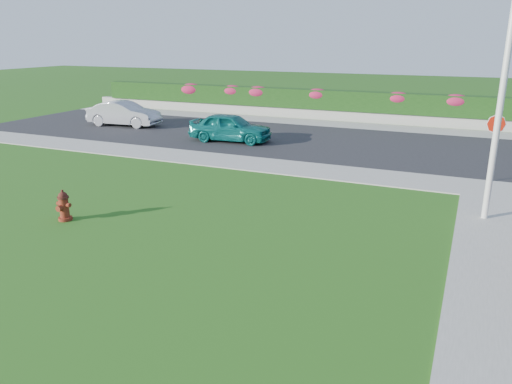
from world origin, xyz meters
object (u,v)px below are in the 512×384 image
at_px(utility_pole, 501,104).
at_px(stop_sign, 495,133).
at_px(sedan_teal, 230,127).
at_px(sedan_silver, 124,114).
at_px(fire_hydrant, 64,206).

relative_size(utility_pole, stop_sign, 2.68).
height_order(sedan_teal, utility_pole, utility_pole).
relative_size(sedan_silver, stop_sign, 1.75).
xyz_separation_m(fire_hydrant, utility_pole, (10.06, 4.51, 2.63)).
distance_m(fire_hydrant, sedan_silver, 14.62).
bearing_deg(stop_sign, sedan_teal, 170.83).
height_order(fire_hydrant, sedan_silver, sedan_silver).
distance_m(sedan_teal, sedan_silver, 7.26).
xyz_separation_m(fire_hydrant, sedan_teal, (-0.62, 10.94, 0.29)).
relative_size(sedan_teal, utility_pole, 0.62).
bearing_deg(fire_hydrant, sedan_silver, 121.59).
bearing_deg(sedan_silver, stop_sign, -108.43).
xyz_separation_m(fire_hydrant, stop_sign, (10.17, 8.35, 1.26)).
bearing_deg(utility_pole, stop_sign, 88.35).
distance_m(fire_hydrant, stop_sign, 13.22).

